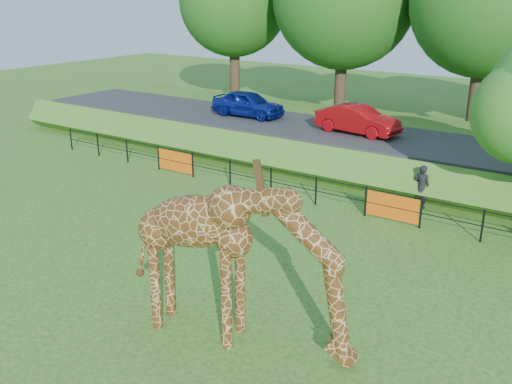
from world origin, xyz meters
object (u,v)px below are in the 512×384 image
car_red (358,120)px  visitor (422,186)px  car_blue (248,104)px  giraffe (240,264)px

car_red → visitor: car_red is taller
car_red → car_blue: bearing=93.9°
car_red → visitor: (4.46, -3.98, -1.25)m
giraffe → car_blue: (-10.25, 14.96, 0.15)m
car_red → visitor: size_ratio=2.39×
car_blue → car_red: size_ratio=1.00×
visitor → car_blue: bearing=-19.5°
giraffe → visitor: size_ratio=3.31×
giraffe → car_red: 15.19m
giraffe → visitor: giraffe is taller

